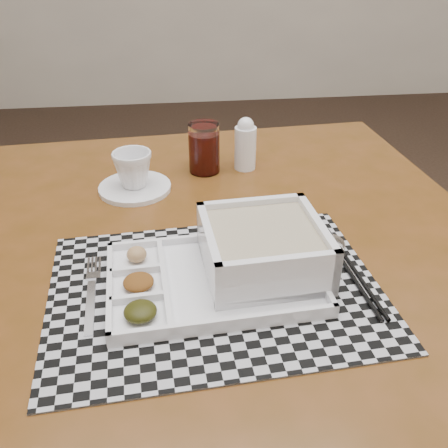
% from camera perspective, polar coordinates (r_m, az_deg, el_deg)
% --- Properties ---
extents(floor, '(5.00, 5.00, 0.00)m').
position_cam_1_polar(floor, '(2.02, 12.73, -8.20)').
color(floor, black).
rests_on(floor, ground).
extents(dining_table, '(1.11, 1.11, 0.78)m').
position_cam_1_polar(dining_table, '(0.92, -2.06, -6.34)').
color(dining_table, '#4F310E').
rests_on(dining_table, ground).
extents(placemat, '(0.52, 0.40, 0.00)m').
position_cam_1_polar(placemat, '(0.77, -1.01, -7.45)').
color(placemat, '#AEAFB6').
rests_on(placemat, dining_table).
extents(serving_tray, '(0.34, 0.24, 0.09)m').
position_cam_1_polar(serving_tray, '(0.77, 2.73, -3.93)').
color(serving_tray, white).
rests_on(serving_tray, placemat).
extents(fork, '(0.03, 0.19, 0.00)m').
position_cam_1_polar(fork, '(0.78, -14.79, -7.38)').
color(fork, silver).
rests_on(fork, placemat).
extents(spoon, '(0.04, 0.18, 0.01)m').
position_cam_1_polar(spoon, '(0.87, 12.81, -2.57)').
color(spoon, silver).
rests_on(spoon, placemat).
extents(chopsticks, '(0.03, 0.24, 0.01)m').
position_cam_1_polar(chopsticks, '(0.82, 14.34, -5.10)').
color(chopsticks, black).
rests_on(chopsticks, placemat).
extents(saucer, '(0.15, 0.15, 0.01)m').
position_cam_1_polar(saucer, '(1.06, -10.14, 4.11)').
color(saucer, white).
rests_on(saucer, dining_table).
extents(cup, '(0.09, 0.09, 0.07)m').
position_cam_1_polar(cup, '(1.04, -10.36, 6.18)').
color(cup, white).
rests_on(cup, saucer).
extents(juice_glass, '(0.07, 0.07, 0.11)m').
position_cam_1_polar(juice_glass, '(1.11, -2.28, 8.48)').
color(juice_glass, white).
rests_on(juice_glass, dining_table).
extents(creamer_bottle, '(0.05, 0.05, 0.12)m').
position_cam_1_polar(creamer_bottle, '(1.12, 2.45, 9.09)').
color(creamer_bottle, white).
rests_on(creamer_bottle, dining_table).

